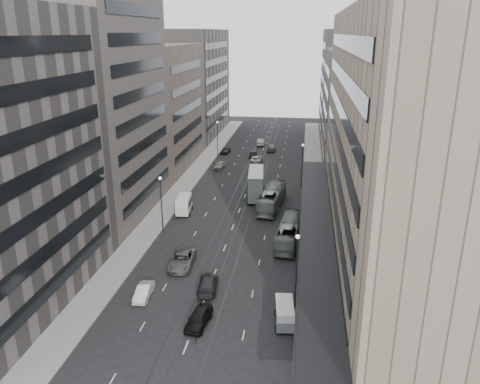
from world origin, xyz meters
The scene contains 28 objects.
ground centered at (0.00, 0.00, 0.00)m, with size 220.00×220.00×0.00m, color black.
sidewalk_right centered at (12.00, 37.50, 0.07)m, with size 4.00×125.00×0.15m, color gray.
sidewalk_left centered at (-12.00, 37.50, 0.07)m, with size 4.00×125.00×0.15m, color gray.
department_store centered at (21.45, 8.00, 14.95)m, with size 19.20×60.00×30.00m.
building_right_mid centered at (21.50, 52.00, 12.00)m, with size 15.00×28.00×24.00m, color #4B4541.
building_right_far centered at (21.50, 82.00, 14.00)m, with size 15.00×32.00×28.00m, color #67625D.
building_left_b centered at (-21.50, 19.00, 17.00)m, with size 15.00×26.00×34.00m, color #4B4541.
building_left_c centered at (-21.50, 46.00, 12.50)m, with size 15.00×28.00×25.00m, color #675C50.
building_left_d centered at (-21.50, 79.00, 14.00)m, with size 15.00×38.00×28.00m, color #67625D.
lamp_right_near centered at (9.70, -5.00, 5.20)m, with size 0.44×0.44×8.32m.
lamp_right_far centered at (9.70, 35.00, 5.20)m, with size 0.44×0.44×8.32m.
lamp_left_near centered at (-9.70, 12.00, 5.20)m, with size 0.44×0.44×8.32m.
lamp_left_far centered at (-9.70, 55.00, 5.20)m, with size 0.44×0.44×8.32m.
bus_near centered at (8.50, 10.93, 1.58)m, with size 2.65×11.34×3.16m, color gray.
bus_far centered at (5.09, 23.93, 1.69)m, with size 2.84×12.12×3.38m, color #8F9A92.
double_decker centered at (1.96, 28.44, 2.62)m, with size 3.36×9.05×4.85m.
vw_microbus centered at (8.75, -8.05, 1.24)m, with size 2.23×4.28×2.23m.
panel_van centered at (-8.49, 19.46, 1.55)m, with size 2.57×4.65×2.82m.
sedan_0 centered at (0.44, -9.42, 0.78)m, with size 1.84×4.57×1.56m, color black.
sedan_1 centered at (-6.60, -5.32, 0.68)m, with size 1.44×4.13×1.36m, color silver.
sedan_2 centered at (-4.30, 2.26, 0.83)m, with size 2.77×6.00×1.67m, color #59595B.
sedan_3 centered at (-0.02, -2.70, 0.75)m, with size 2.10×5.16×1.50m, color #252427.
sedan_4 centered at (-7.52, 45.69, 0.73)m, with size 1.73×4.31×1.47m, color #B5AC96.
sedan_5 centered at (-1.53, 55.30, 0.71)m, with size 1.51×4.34×1.43m, color black.
sedan_6 centered at (-0.42, 51.53, 0.72)m, with size 2.40×5.20×1.44m, color #BBBAB6.
sedan_7 centered at (2.01, 62.98, 0.74)m, with size 2.08×5.12×1.48m, color slate.
sedan_8 centered at (-8.50, 58.97, 0.72)m, with size 1.71×4.24×1.45m, color #272729.
sedan_9 centered at (-0.97, 68.35, 0.83)m, with size 1.76×5.06×1.67m, color #B8B398.
Camera 1 is at (9.90, -47.81, 27.35)m, focal length 35.00 mm.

